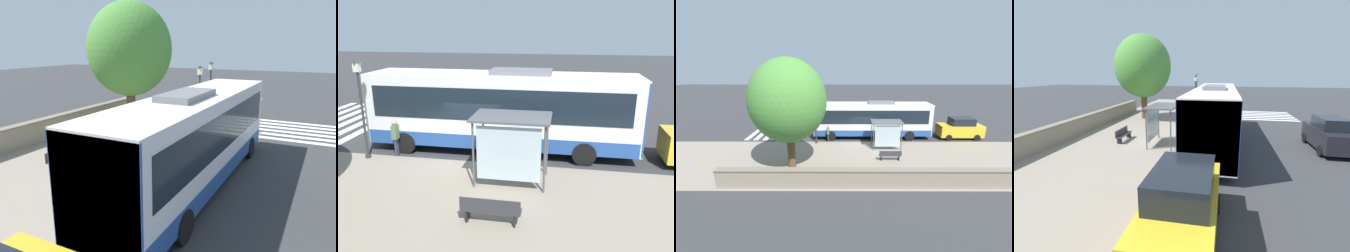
% 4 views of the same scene
% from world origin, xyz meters
% --- Properties ---
extents(ground_plane, '(120.00, 120.00, 0.00)m').
position_xyz_m(ground_plane, '(0.00, 0.00, 0.00)').
color(ground_plane, '#353538').
rests_on(ground_plane, ground).
extents(sidewalk_plaza, '(9.00, 44.00, 0.02)m').
position_xyz_m(sidewalk_plaza, '(-4.50, 0.00, 0.01)').
color(sidewalk_plaza, gray).
rests_on(sidewalk_plaza, ground).
extents(crosswalk_stripes, '(9.00, 5.25, 0.01)m').
position_xyz_m(crosswalk_stripes, '(5.00, 9.66, 0.00)').
color(crosswalk_stripes, silver).
rests_on(crosswalk_stripes, ground).
extents(bus, '(2.65, 12.18, 3.84)m').
position_xyz_m(bus, '(1.67, -1.04, 1.98)').
color(bus, white).
rests_on(bus, ground).
extents(bus_shelter, '(1.80, 2.83, 2.56)m').
position_xyz_m(bus_shelter, '(-1.67, -2.03, 2.13)').
color(bus_shelter, '#515459').
rests_on(bus_shelter, ground).
extents(pedestrian, '(0.34, 0.22, 1.68)m').
position_xyz_m(pedestrian, '(0.10, 3.50, 0.99)').
color(pedestrian, '#2D3347').
rests_on(pedestrian, ground).
extents(bench, '(0.40, 1.81, 0.88)m').
position_xyz_m(bench, '(-4.44, -1.88, 0.48)').
color(bench, '#333338').
rests_on(bench, ground).
extents(street_lamp_far, '(0.28, 0.28, 4.33)m').
position_xyz_m(street_lamp_far, '(-0.39, 4.64, 2.57)').
color(street_lamp_far, '#2D332D').
rests_on(street_lamp_far, ground).
extents(parked_car_far_lane, '(1.87, 4.00, 2.03)m').
position_xyz_m(parked_car_far_lane, '(8.49, -1.26, 0.98)').
color(parked_car_far_lane, black).
rests_on(parked_car_far_lane, ground).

